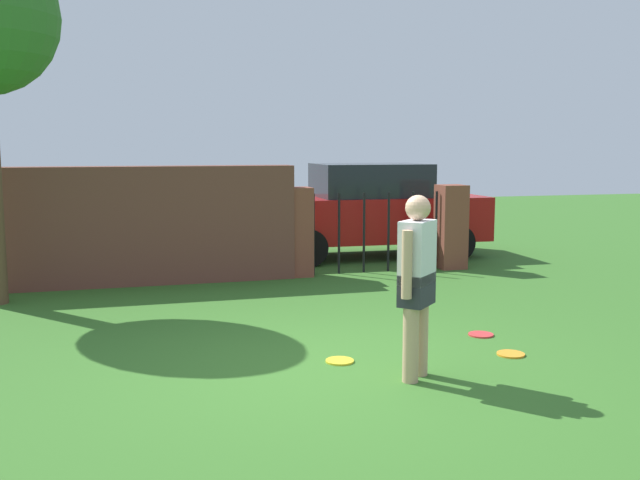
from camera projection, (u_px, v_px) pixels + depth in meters
ground_plane at (331, 371)px, 6.45m from camera, size 40.00×40.00×0.00m
brick_wall at (142, 225)px, 10.48m from camera, size 4.53×0.50×1.75m
person at (417, 278)px, 6.14m from camera, size 0.41×0.41×1.62m
fence_gate at (376, 229)px, 11.50m from camera, size 3.10×0.44×1.40m
car at (370, 210)px, 13.13m from camera, size 4.25×2.01×1.72m
frisbee_yellow at (340, 361)px, 6.73m from camera, size 0.27×0.27×0.02m
frisbee_orange at (511, 354)px, 6.94m from camera, size 0.27×0.27×0.02m
frisbee_red at (481, 335)px, 7.67m from camera, size 0.27×0.27×0.02m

